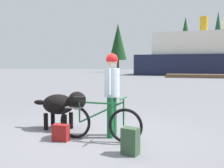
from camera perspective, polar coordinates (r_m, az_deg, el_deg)
name	(u,v)px	position (r m, az deg, el deg)	size (l,w,h in m)	color
ground_plane	(87,137)	(5.64, -5.57, -11.49)	(160.00, 160.00, 0.00)	slate
bicycle	(99,122)	(5.25, -2.94, -8.44)	(1.78, 0.44, 0.90)	black
person_cyclist	(112,86)	(5.44, 0.00, -0.53)	(0.32, 0.53, 1.77)	#19592D
dog	(62,104)	(6.19, -10.90, -4.41)	(1.37, 0.56, 0.92)	black
backpack	(130,141)	(4.51, 4.09, -12.51)	(0.28, 0.20, 0.46)	#334C33
handbag_pannier	(61,133)	(5.38, -11.25, -10.51)	(0.32, 0.18, 0.34)	maroon
pine_tree_far_left	(118,42)	(55.09, 1.34, 9.30)	(3.65, 3.65, 10.19)	#4C331E
pine_tree_center	(185,39)	(53.94, 15.89, 9.49)	(3.27, 3.27, 11.05)	#4C331E
pine_tree_mid_back	(218,35)	(58.96, 22.35, 9.90)	(3.09, 3.09, 12.62)	#4C331E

